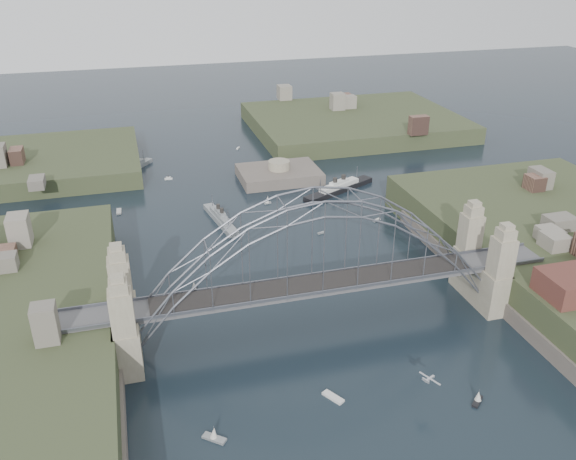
# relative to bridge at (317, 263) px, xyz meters

# --- Properties ---
(ground) EXTENTS (500.00, 500.00, 0.00)m
(ground) POSITION_rel_bridge_xyz_m (0.00, 0.00, -12.32)
(ground) COLOR black
(ground) RESTS_ON ground
(bridge) EXTENTS (84.00, 13.80, 24.60)m
(bridge) POSITION_rel_bridge_xyz_m (0.00, 0.00, 0.00)
(bridge) COLOR #515153
(bridge) RESTS_ON ground
(headland_nw) EXTENTS (60.00, 45.00, 9.00)m
(headland_nw) POSITION_rel_bridge_xyz_m (-55.00, 95.00, -11.82)
(headland_nw) COLOR #333C21
(headland_nw) RESTS_ON ground
(headland_ne) EXTENTS (70.00, 55.00, 9.50)m
(headland_ne) POSITION_rel_bridge_xyz_m (50.00, 110.00, -11.57)
(headland_ne) COLOR #333C21
(headland_ne) RESTS_ON ground
(fort_island) EXTENTS (22.00, 16.00, 9.40)m
(fort_island) POSITION_rel_bridge_xyz_m (12.00, 70.00, -12.66)
(fort_island) COLOR #584E46
(fort_island) RESTS_ON ground
(naval_cruiser_near) EXTENTS (5.53, 18.47, 5.50)m
(naval_cruiser_near) POSITION_rel_bridge_xyz_m (-8.66, 46.43, -11.47)
(naval_cruiser_near) COLOR gray
(naval_cruiser_near) RESTS_ON ground
(naval_cruiser_far) EXTENTS (10.99, 13.12, 5.09)m
(naval_cruiser_far) POSITION_rel_bridge_xyz_m (-26.55, 89.05, -11.53)
(naval_cruiser_far) COLOR gray
(naval_cruiser_far) RESTS_ON ground
(ocean_liner) EXTENTS (22.44, 13.64, 5.79)m
(ocean_liner) POSITION_rel_bridge_xyz_m (24.97, 56.91, -11.43)
(ocean_liner) COLOR black
(ocean_liner) RESTS_ON ground
(aeroplane) EXTENTS (2.05, 3.46, 0.53)m
(aeroplane) POSITION_rel_bridge_xyz_m (9.13, -22.92, -7.77)
(aeroplane) COLOR #B5B7BC
(small_boat_a) EXTENTS (1.58, 3.01, 2.38)m
(small_boat_a) POSITION_rel_bridge_xyz_m (-18.82, 17.09, -11.55)
(small_boat_a) COLOR silver
(small_boat_a) RESTS_ON ground
(small_boat_b) EXTENTS (1.75, 1.05, 0.45)m
(small_boat_b) POSITION_rel_bridge_xyz_m (12.29, 34.00, -12.17)
(small_boat_b) COLOR silver
(small_boat_b) RESTS_ON ground
(small_boat_c) EXTENTS (2.74, 3.54, 0.45)m
(small_boat_c) POSITION_rel_bridge_xyz_m (-3.29, -18.14, -12.17)
(small_boat_c) COLOR silver
(small_boat_c) RESTS_ON ground
(small_boat_d) EXTENTS (2.19, 1.57, 0.45)m
(small_boat_d) POSITION_rel_bridge_xyz_m (27.31, 37.07, -12.17)
(small_boat_d) COLOR silver
(small_boat_d) RESTS_ON ground
(small_boat_e) EXTENTS (1.23, 3.44, 0.45)m
(small_boat_e) POSITION_rel_bridge_xyz_m (-31.78, 58.84, -12.17)
(small_boat_e) COLOR silver
(small_boat_e) RESTS_ON ground
(small_boat_f) EXTENTS (1.91, 1.26, 2.38)m
(small_boat_f) POSITION_rel_bridge_xyz_m (4.72, 54.03, -11.35)
(small_boat_f) COLOR silver
(small_boat_f) RESTS_ON ground
(small_boat_g) EXTENTS (2.60, 2.50, 2.38)m
(small_boat_g) POSITION_rel_bridge_xyz_m (16.50, -24.59, -11.52)
(small_boat_g) COLOR silver
(small_boat_g) RESTS_ON ground
(small_boat_h) EXTENTS (2.18, 0.83, 1.43)m
(small_boat_h) POSITION_rel_bridge_xyz_m (-17.88, 78.17, -12.04)
(small_boat_h) COLOR silver
(small_boat_h) RESTS_ON ground
(small_boat_i) EXTENTS (2.04, 2.38, 2.38)m
(small_boat_i) POSITION_rel_bridge_xyz_m (31.87, 13.44, -11.46)
(small_boat_i) COLOR silver
(small_boat_i) RESTS_ON ground
(small_boat_j) EXTENTS (3.23, 2.94, 2.38)m
(small_boat_j) POSITION_rel_bridge_xyz_m (-21.29, -21.42, -11.62)
(small_boat_j) COLOR silver
(small_boat_j) RESTS_ON ground
(small_boat_k) EXTENTS (1.46, 1.89, 0.45)m
(small_boat_k) POSITION_rel_bridge_xyz_m (6.31, 99.99, -12.17)
(small_boat_k) COLOR silver
(small_boat_k) RESTS_ON ground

